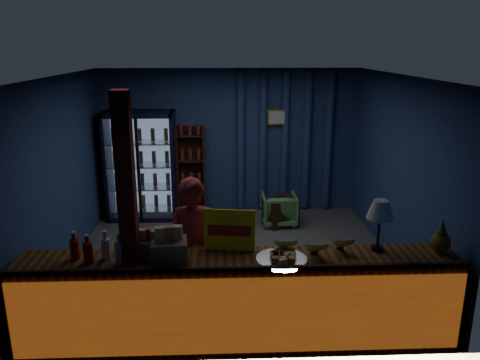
% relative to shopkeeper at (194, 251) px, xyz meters
% --- Properties ---
extents(ground, '(4.60, 4.60, 0.00)m').
position_rel_shopkeeper_xyz_m(ground, '(0.46, 1.43, -0.82)').
color(ground, '#515154').
rests_on(ground, ground).
extents(room_walls, '(4.60, 4.60, 4.60)m').
position_rel_shopkeeper_xyz_m(room_walls, '(0.46, 1.43, 0.75)').
color(room_walls, navy).
rests_on(room_walls, ground).
extents(counter, '(4.40, 0.57, 0.99)m').
position_rel_shopkeeper_xyz_m(counter, '(0.46, -0.48, -0.34)').
color(counter, brown).
rests_on(counter, ground).
extents(support_post, '(0.16, 0.16, 2.60)m').
position_rel_shopkeeper_xyz_m(support_post, '(-0.59, -0.47, 0.48)').
color(support_post, maroon).
rests_on(support_post, ground).
extents(beverage_cooler, '(1.20, 0.62, 1.90)m').
position_rel_shopkeeper_xyz_m(beverage_cooler, '(-1.09, 3.34, 0.12)').
color(beverage_cooler, black).
rests_on(beverage_cooler, ground).
extents(bottle_shelf, '(0.50, 0.28, 1.60)m').
position_rel_shopkeeper_xyz_m(bottle_shelf, '(-0.24, 3.48, -0.02)').
color(bottle_shelf, '#3D1D13').
rests_on(bottle_shelf, ground).
extents(curtain_folds, '(1.74, 0.14, 2.50)m').
position_rel_shopkeeper_xyz_m(curtain_folds, '(1.46, 3.57, 0.48)').
color(curtain_folds, navy).
rests_on(curtain_folds, room_walls).
extents(framed_picture, '(0.36, 0.04, 0.28)m').
position_rel_shopkeeper_xyz_m(framed_picture, '(1.31, 3.52, 0.93)').
color(framed_picture, gold).
rests_on(framed_picture, room_walls).
extents(shopkeeper, '(0.60, 0.39, 1.63)m').
position_rel_shopkeeper_xyz_m(shopkeeper, '(0.00, 0.00, 0.00)').
color(shopkeeper, maroon).
rests_on(shopkeeper, ground).
extents(green_chair, '(0.58, 0.60, 0.54)m').
position_rel_shopkeeper_xyz_m(green_chair, '(1.29, 2.83, -0.55)').
color(green_chair, '#54A860').
rests_on(green_chair, ground).
extents(side_table, '(0.64, 0.57, 0.58)m').
position_rel_shopkeeper_xyz_m(side_table, '(1.31, 2.78, -0.57)').
color(side_table, '#3D1D13').
rests_on(side_table, ground).
extents(yellow_sign, '(0.53, 0.18, 0.42)m').
position_rel_shopkeeper_xyz_m(yellow_sign, '(0.38, -0.26, 0.34)').
color(yellow_sign, yellow).
rests_on(yellow_sign, counter).
extents(soda_bottles, '(0.54, 0.17, 0.29)m').
position_rel_shopkeeper_xyz_m(soda_bottles, '(-0.91, -0.48, 0.25)').
color(soda_bottles, '#AF1F0B').
rests_on(soda_bottles, counter).
extents(snack_box_left, '(0.37, 0.31, 0.36)m').
position_rel_shopkeeper_xyz_m(snack_box_left, '(-0.20, -0.53, 0.26)').
color(snack_box_left, olive).
rests_on(snack_box_left, counter).
extents(snack_box_centre, '(0.32, 0.29, 0.29)m').
position_rel_shopkeeper_xyz_m(snack_box_centre, '(-0.41, -0.40, 0.24)').
color(snack_box_centre, olive).
rests_on(snack_box_centre, counter).
extents(pastry_tray, '(0.51, 0.51, 0.08)m').
position_rel_shopkeeper_xyz_m(pastry_tray, '(0.89, -0.55, 0.16)').
color(pastry_tray, silver).
rests_on(pastry_tray, counter).
extents(banana_bunches, '(0.83, 0.31, 0.18)m').
position_rel_shopkeeper_xyz_m(banana_bunches, '(1.23, -0.39, 0.22)').
color(banana_bunches, yellow).
rests_on(banana_bunches, counter).
extents(table_lamp, '(0.27, 0.27, 0.54)m').
position_rel_shopkeeper_xyz_m(table_lamp, '(1.90, -0.35, 0.55)').
color(table_lamp, black).
rests_on(table_lamp, counter).
extents(pineapple, '(0.20, 0.20, 0.35)m').
position_rel_shopkeeper_xyz_m(pineapple, '(2.51, -0.43, 0.28)').
color(pineapple, olive).
rests_on(pineapple, counter).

